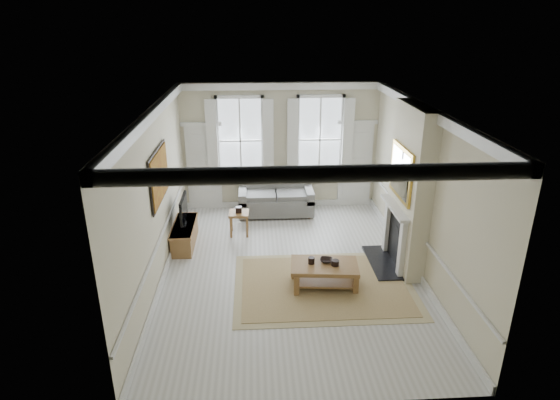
{
  "coord_description": "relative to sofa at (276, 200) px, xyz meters",
  "views": [
    {
      "loc": [
        -0.71,
        -8.49,
        4.96
      ],
      "look_at": [
        -0.16,
        0.88,
        1.25
      ],
      "focal_mm": 30.0,
      "sensor_mm": 36.0,
      "label": 1
    }
  ],
  "objects": [
    {
      "name": "coffee_table",
      "position": [
        0.75,
        -3.72,
        0.04
      ],
      "size": [
        1.36,
        0.88,
        0.48
      ],
      "rotation": [
        0.0,
        0.0,
        -0.1
      ],
      "color": "brown",
      "rests_on": "rug"
    },
    {
      "name": "chimney_breast",
      "position": [
        2.57,
        -2.91,
        1.33
      ],
      "size": [
        0.35,
        1.7,
        3.38
      ],
      "primitive_type": "cube",
      "color": "beige",
      "rests_on": "floor"
    },
    {
      "name": "floor",
      "position": [
        0.14,
        -3.11,
        -0.37
      ],
      "size": [
        7.2,
        7.2,
        0.0
      ],
      "primitive_type": "plane",
      "color": "#B7B5AD",
      "rests_on": "ground"
    },
    {
      "name": "ceiling",
      "position": [
        0.14,
        -3.11,
        3.03
      ],
      "size": [
        7.2,
        7.2,
        0.0
      ],
      "primitive_type": "plane",
      "rotation": [
        3.14,
        0.0,
        0.0
      ],
      "color": "white",
      "rests_on": "back_wall"
    },
    {
      "name": "hearth",
      "position": [
        2.14,
        -2.91,
        -0.34
      ],
      "size": [
        0.55,
        1.5,
        0.05
      ],
      "primitive_type": "cube",
      "color": "black",
      "rests_on": "floor"
    },
    {
      "name": "side_table",
      "position": [
        -0.95,
        -1.26,
        0.09
      ],
      "size": [
        0.49,
        0.49,
        0.57
      ],
      "rotation": [
        0.0,
        0.0,
        -0.04
      ],
      "color": "brown",
      "rests_on": "floor"
    },
    {
      "name": "fireplace",
      "position": [
        2.34,
        -2.91,
        0.36
      ],
      "size": [
        0.21,
        1.45,
        1.33
      ],
      "color": "silver",
      "rests_on": "floor"
    },
    {
      "name": "tv",
      "position": [
        -2.18,
        -1.75,
        0.53
      ],
      "size": [
        0.08,
        0.9,
        0.68
      ],
      "color": "black",
      "rests_on": "tv_stand"
    },
    {
      "name": "window_right",
      "position": [
        1.19,
        0.44,
        1.53
      ],
      "size": [
        1.26,
        0.2,
        2.2
      ],
      "primitive_type": null,
      "color": "#B2BCC6",
      "rests_on": "back_wall"
    },
    {
      "name": "tv_stand",
      "position": [
        -2.2,
        -1.75,
        -0.12
      ],
      "size": [
        0.45,
        1.41,
        0.5
      ],
      "primitive_type": "cube",
      "color": "brown",
      "rests_on": "floor"
    },
    {
      "name": "mirror",
      "position": [
        2.35,
        -2.91,
        1.68
      ],
      "size": [
        0.06,
        1.26,
        1.06
      ],
      "primitive_type": "cube",
      "color": "gold",
      "rests_on": "chimney_breast"
    },
    {
      "name": "bowl",
      "position": [
        0.8,
        -3.62,
        0.15
      ],
      "size": [
        0.3,
        0.3,
        0.06
      ],
      "primitive_type": "imported",
      "rotation": [
        0.0,
        0.0,
        -0.21
      ],
      "color": "black",
      "rests_on": "coffee_table"
    },
    {
      "name": "rug",
      "position": [
        0.75,
        -3.72,
        -0.36
      ],
      "size": [
        3.5,
        2.6,
        0.02
      ],
      "primitive_type": "cube",
      "color": "#97804E",
      "rests_on": "floor"
    },
    {
      "name": "window_left",
      "position": [
        -0.91,
        0.44,
        1.53
      ],
      "size": [
        1.26,
        0.2,
        2.2
      ],
      "primitive_type": null,
      "color": "#B2BCC6",
      "rests_on": "back_wall"
    },
    {
      "name": "sofa",
      "position": [
        0.0,
        0.0,
        0.0
      ],
      "size": [
        1.96,
        0.95,
        0.88
      ],
      "color": "#5D5D5B",
      "rests_on": "floor"
    },
    {
      "name": "right_wall",
      "position": [
        2.74,
        -3.11,
        1.33
      ],
      "size": [
        0.0,
        7.2,
        7.2
      ],
      "primitive_type": "plane",
      "rotation": [
        1.57,
        0.0,
        -1.57
      ],
      "color": "beige",
      "rests_on": "floor"
    },
    {
      "name": "ceramic_pot_b",
      "position": [
        0.95,
        -3.77,
        0.17
      ],
      "size": [
        0.15,
        0.15,
        0.11
      ],
      "primitive_type": "cylinder",
      "color": "black",
      "rests_on": "coffee_table"
    },
    {
      "name": "left_wall",
      "position": [
        -2.46,
        -3.11,
        1.33
      ],
      "size": [
        0.0,
        7.2,
        7.2
      ],
      "primitive_type": "plane",
      "rotation": [
        1.57,
        0.0,
        1.57
      ],
      "color": "beige",
      "rests_on": "floor"
    },
    {
      "name": "door_right",
      "position": [
        2.19,
        0.45,
        0.78
      ],
      "size": [
        0.9,
        0.08,
        2.3
      ],
      "primitive_type": "cube",
      "color": "silver",
      "rests_on": "floor"
    },
    {
      "name": "ceramic_pot_a",
      "position": [
        0.5,
        -3.67,
        0.18
      ],
      "size": [
        0.13,
        0.13,
        0.13
      ],
      "primitive_type": "cylinder",
      "color": "black",
      "rests_on": "coffee_table"
    },
    {
      "name": "door_left",
      "position": [
        -1.91,
        0.45,
        0.78
      ],
      "size": [
        0.9,
        0.08,
        2.3
      ],
      "primitive_type": "cube",
      "color": "silver",
      "rests_on": "floor"
    },
    {
      "name": "back_wall",
      "position": [
        0.14,
        0.49,
        1.33
      ],
      "size": [
        5.2,
        0.0,
        5.2
      ],
      "primitive_type": "plane",
      "rotation": [
        1.57,
        0.0,
        0.0
      ],
      "color": "beige",
      "rests_on": "floor"
    },
    {
      "name": "painting",
      "position": [
        -2.42,
        -2.81,
        1.68
      ],
      "size": [
        0.05,
        1.66,
        1.06
      ],
      "primitive_type": "cube",
      "color": "#A2781B",
      "rests_on": "left_wall"
    }
  ]
}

